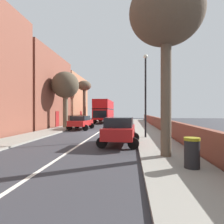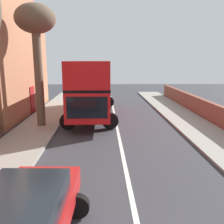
% 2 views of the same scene
% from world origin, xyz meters
% --- Properties ---
extents(ground_plane, '(84.00, 84.00, 0.00)m').
position_xyz_m(ground_plane, '(0.00, 0.00, 0.00)').
color(ground_plane, '#333338').
extents(road_centre_line, '(0.16, 54.00, 0.01)m').
position_xyz_m(road_centre_line, '(0.00, 0.00, 0.00)').
color(road_centre_line, silver).
rests_on(road_centre_line, ground).
extents(sidewalk_left, '(2.60, 60.00, 0.12)m').
position_xyz_m(sidewalk_left, '(-4.90, 0.00, 0.06)').
color(sidewalk_left, gray).
rests_on(sidewalk_left, ground).
extents(sidewalk_right, '(2.60, 60.00, 0.12)m').
position_xyz_m(sidewalk_right, '(4.90, 0.00, 0.06)').
color(sidewalk_right, gray).
rests_on(sidewalk_right, ground).
extents(terraced_houses_left, '(4.07, 47.52, 10.71)m').
position_xyz_m(terraced_houses_left, '(-8.50, 0.24, 4.71)').
color(terraced_houses_left, brown).
rests_on(terraced_houses_left, ground).
extents(boundary_wall_right, '(0.36, 54.00, 1.33)m').
position_xyz_m(boundary_wall_right, '(6.45, 0.00, 0.66)').
color(boundary_wall_right, brown).
rests_on(boundary_wall_right, ground).
extents(double_decker_bus, '(3.58, 10.27, 4.06)m').
position_xyz_m(double_decker_bus, '(-1.70, 16.55, 2.35)').
color(double_decker_bus, red).
rests_on(double_decker_bus, ground).
extents(parked_car_red_left_1, '(2.57, 4.44, 1.57)m').
position_xyz_m(parked_car_red_left_1, '(-2.50, 3.10, 0.91)').
color(parked_car_red_left_1, '#AD1919').
rests_on(parked_car_red_left_1, ground).
extents(parked_car_red_right_2, '(2.52, 4.00, 1.71)m').
position_xyz_m(parked_car_red_right_2, '(2.50, -6.48, 0.96)').
color(parked_car_red_right_2, '#AD1919').
rests_on(parked_car_red_right_2, ground).
extents(street_tree_left_0, '(3.30, 3.30, 6.81)m').
position_xyz_m(street_tree_left_0, '(-4.80, 4.38, 5.19)').
color(street_tree_left_0, brown).
rests_on(street_tree_left_0, sidewalk_left).
extents(street_tree_right_3, '(3.24, 3.24, 7.72)m').
position_xyz_m(street_tree_right_3, '(4.73, -9.66, 6.28)').
color(street_tree_right_3, brown).
rests_on(street_tree_right_3, sidewalk_right).
extents(street_tree_left_4, '(2.36, 2.36, 7.21)m').
position_xyz_m(street_tree_left_4, '(-4.75, 13.71, 6.00)').
color(street_tree_left_4, brown).
rests_on(street_tree_left_4, sidewalk_left).
extents(lamppost_right, '(0.32, 0.32, 6.31)m').
position_xyz_m(lamppost_right, '(4.30, -3.56, 3.81)').
color(lamppost_right, black).
rests_on(lamppost_right, sidewalk_right).
extents(litter_bin_right, '(0.55, 0.55, 1.06)m').
position_xyz_m(litter_bin_right, '(5.30, -11.40, 0.65)').
color(litter_bin_right, black).
rests_on(litter_bin_right, sidewalk_right).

